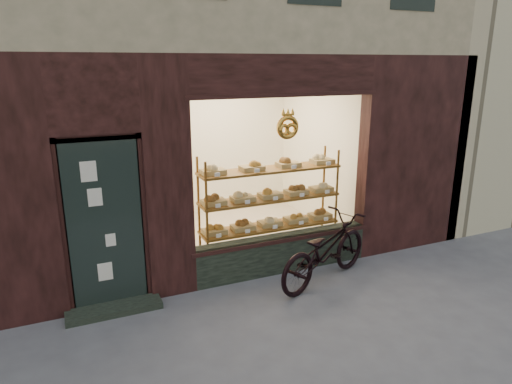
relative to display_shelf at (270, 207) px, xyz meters
name	(u,v)px	position (x,y,z in m)	size (l,w,h in m)	color
ground	(335,358)	(-0.45, -2.55, -0.86)	(90.00, 90.00, 0.00)	#494A51
display_shelf	(270,207)	(0.00, 0.00, 0.00)	(2.20, 0.45, 1.70)	brown
bicycle	(325,250)	(0.38, -0.99, -0.39)	(0.63, 1.81, 0.95)	black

